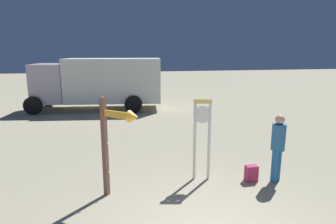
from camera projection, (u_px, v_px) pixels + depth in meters
standing_clock at (202, 130)px, 6.85m from camera, size 0.44×0.17×2.02m
arrow_sign at (116, 134)px, 5.87m from camera, size 0.84×0.76×2.20m
person_near_clock at (278, 145)px, 6.79m from camera, size 0.32×0.32×1.67m
backpack at (251, 173)px, 6.96m from camera, size 0.29×0.22×0.40m
box_truck_near at (100, 81)px, 15.31m from camera, size 7.12×3.20×2.75m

